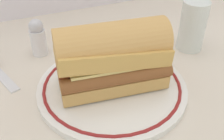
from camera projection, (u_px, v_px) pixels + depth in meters
name	position (u px, v px, depth m)	size (l,w,h in m)	color
ground_plane	(120.00, 84.00, 0.52)	(1.50, 1.50, 0.00)	beige
plate	(112.00, 86.00, 0.50)	(0.28, 0.28, 0.01)	white
sausage_sandwich	(112.00, 56.00, 0.46)	(0.20, 0.12, 0.12)	tan
drinking_glass	(192.00, 29.00, 0.60)	(0.06, 0.06, 0.11)	silver
salt_shaker	(38.00, 38.00, 0.58)	(0.04, 0.04, 0.08)	white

